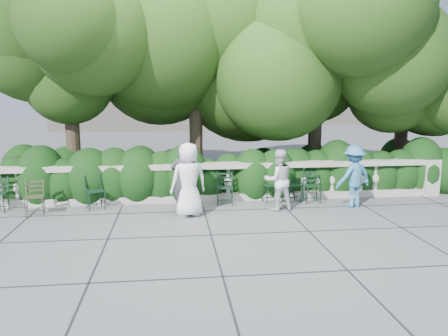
{
  "coord_description": "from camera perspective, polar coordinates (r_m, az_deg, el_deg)",
  "views": [
    {
      "loc": [
        -1.23,
        -9.26,
        2.78
      ],
      "look_at": [
        0.0,
        1.0,
        1.0
      ],
      "focal_mm": 35.0,
      "sensor_mm": 36.0,
      "label": 1
    }
  ],
  "objects": [
    {
      "name": "chair_e",
      "position": [
        11.25,
        6.43,
        -4.6
      ],
      "size": [
        0.52,
        0.56,
        0.84
      ],
      "primitive_type": null,
      "rotation": [
        0.0,
        0.0,
        0.19
      ],
      "color": "black",
      "rests_on": "ground"
    },
    {
      "name": "balustrade",
      "position": [
        11.36,
        -0.48,
        -1.87
      ],
      "size": [
        12.0,
        0.44,
        1.0
      ],
      "color": "#9E998E",
      "rests_on": "ground"
    },
    {
      "name": "chair_c",
      "position": [
        10.89,
        0.13,
        -5.01
      ],
      "size": [
        0.48,
        0.52,
        0.84
      ],
      "primitive_type": null,
      "rotation": [
        0.0,
        0.0,
        -0.09
      ],
      "color": "black",
      "rests_on": "ground"
    },
    {
      "name": "chair_d",
      "position": [
        11.33,
        9.22,
        -4.55
      ],
      "size": [
        0.57,
        0.6,
        0.84
      ],
      "primitive_type": null,
      "rotation": [
        0.0,
        0.0,
        0.33
      ],
      "color": "black",
      "rests_on": "ground"
    },
    {
      "name": "shrub_hedge",
      "position": [
        12.63,
        -1.08,
        -2.94
      ],
      "size": [
        15.0,
        2.6,
        1.7
      ],
      "primitive_type": null,
      "color": "black",
      "rests_on": "ground"
    },
    {
      "name": "tree_canopy",
      "position": [
        12.65,
        1.97,
        15.12
      ],
      "size": [
        15.04,
        6.52,
        6.78
      ],
      "color": "#3F3023",
      "rests_on": "ground"
    },
    {
      "name": "ground",
      "position": [
        9.74,
        0.7,
        -6.8
      ],
      "size": [
        90.0,
        90.0,
        0.0
      ],
      "primitive_type": "plane",
      "color": "#575960",
      "rests_on": "ground"
    },
    {
      "name": "person_woman_grey",
      "position": [
        10.29,
        -5.37,
        -1.39
      ],
      "size": [
        0.63,
        0.47,
        1.59
      ],
      "primitive_type": "imported",
      "rotation": [
        0.0,
        0.0,
        2.99
      ],
      "color": "#3B3B3F",
      "rests_on": "ground"
    },
    {
      "name": "person_casual_man",
      "position": [
        10.47,
        7.11,
        -1.56
      ],
      "size": [
        0.78,
        0.64,
        1.47
      ],
      "primitive_type": "imported",
      "rotation": [
        0.0,
        0.0,
        3.26
      ],
      "color": "silver",
      "rests_on": "ground"
    },
    {
      "name": "chair_weathered",
      "position": [
        10.82,
        -23.46,
        -5.93
      ],
      "size": [
        0.52,
        0.55,
        0.84
      ],
      "primitive_type": null,
      "rotation": [
        0.0,
        0.0,
        0.18
      ],
      "color": "black",
      "rests_on": "ground"
    },
    {
      "name": "chair_b",
      "position": [
        10.93,
        -16.21,
        -5.36
      ],
      "size": [
        0.59,
        0.61,
        0.84
      ],
      "primitive_type": null,
      "rotation": [
        0.0,
        0.0,
        0.4
      ],
      "color": "black",
      "rests_on": "ground"
    },
    {
      "name": "person_businessman",
      "position": [
        9.89,
        -4.64,
        -1.54
      ],
      "size": [
        0.94,
        0.74,
        1.69
      ],
      "primitive_type": "imported",
      "rotation": [
        0.0,
        0.0,
        3.41
      ],
      "color": "white",
      "rests_on": "ground"
    },
    {
      "name": "chair_f",
      "position": [
        11.33,
        11.58,
        -4.63
      ],
      "size": [
        0.44,
        0.48,
        0.84
      ],
      "primitive_type": null,
      "rotation": [
        0.0,
        0.0,
        -0.01
      ],
      "color": "black",
      "rests_on": "ground"
    },
    {
      "name": "person_older_blue",
      "position": [
        11.14,
        16.58,
        -1.04
      ],
      "size": [
        1.12,
        0.85,
        1.53
      ],
      "primitive_type": "imported",
      "rotation": [
        0.0,
        0.0,
        3.46
      ],
      "color": "teal",
      "rests_on": "ground"
    }
  ]
}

